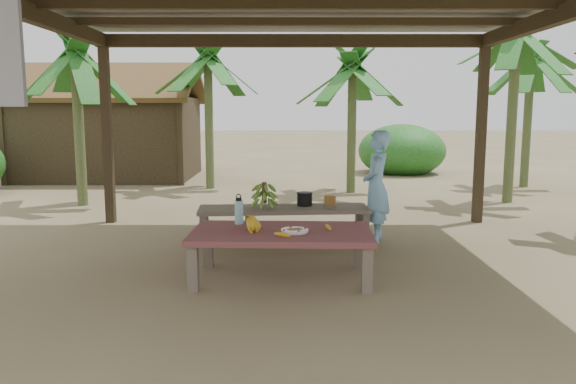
{
  "coord_description": "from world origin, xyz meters",
  "views": [
    {
      "loc": [
        -0.12,
        -6.13,
        1.71
      ],
      "look_at": [
        -0.1,
        0.02,
        0.8
      ],
      "focal_mm": 35.0,
      "sensor_mm": 36.0,
      "label": 1
    }
  ],
  "objects_px": {
    "work_table": "(282,237)",
    "plate": "(295,231)",
    "bench": "(284,211)",
    "cooking_pot": "(305,199)",
    "woman": "(376,186)",
    "water_flask": "(239,211)",
    "ripe_banana_bunch": "(247,223)"
  },
  "relations": [
    {
      "from": "ripe_banana_bunch",
      "to": "water_flask",
      "type": "relative_size",
      "value": 0.83
    },
    {
      "from": "water_flask",
      "to": "ripe_banana_bunch",
      "type": "bearing_deg",
      "value": -72.34
    },
    {
      "from": "bench",
      "to": "plate",
      "type": "bearing_deg",
      "value": -90.43
    },
    {
      "from": "work_table",
      "to": "woman",
      "type": "bearing_deg",
      "value": 55.69
    },
    {
      "from": "bench",
      "to": "woman",
      "type": "distance_m",
      "value": 1.24
    },
    {
      "from": "water_flask",
      "to": "woman",
      "type": "bearing_deg",
      "value": 38.19
    },
    {
      "from": "work_table",
      "to": "bench",
      "type": "distance_m",
      "value": 1.64
    },
    {
      "from": "ripe_banana_bunch",
      "to": "woman",
      "type": "height_order",
      "value": "woman"
    },
    {
      "from": "plate",
      "to": "water_flask",
      "type": "bearing_deg",
      "value": 144.15
    },
    {
      "from": "work_table",
      "to": "water_flask",
      "type": "xyz_separation_m",
      "value": [
        -0.46,
        0.33,
        0.2
      ]
    },
    {
      "from": "work_table",
      "to": "woman",
      "type": "distance_m",
      "value": 2.06
    },
    {
      "from": "work_table",
      "to": "plate",
      "type": "relative_size",
      "value": 6.74
    },
    {
      "from": "work_table",
      "to": "woman",
      "type": "relative_size",
      "value": 1.27
    },
    {
      "from": "plate",
      "to": "woman",
      "type": "bearing_deg",
      "value": 58.09
    },
    {
      "from": "bench",
      "to": "cooking_pot",
      "type": "relative_size",
      "value": 11.2
    },
    {
      "from": "work_table",
      "to": "ripe_banana_bunch",
      "type": "distance_m",
      "value": 0.38
    },
    {
      "from": "bench",
      "to": "cooking_pot",
      "type": "distance_m",
      "value": 0.33
    },
    {
      "from": "cooking_pot",
      "to": "woman",
      "type": "height_order",
      "value": "woman"
    },
    {
      "from": "ripe_banana_bunch",
      "to": "cooking_pot",
      "type": "height_order",
      "value": "ripe_banana_bunch"
    },
    {
      "from": "plate",
      "to": "woman",
      "type": "relative_size",
      "value": 0.19
    },
    {
      "from": "bench",
      "to": "water_flask",
      "type": "height_order",
      "value": "water_flask"
    },
    {
      "from": "water_flask",
      "to": "cooking_pot",
      "type": "distance_m",
      "value": 1.62
    },
    {
      "from": "ripe_banana_bunch",
      "to": "bench",
      "type": "bearing_deg",
      "value": 77.44
    },
    {
      "from": "water_flask",
      "to": "cooking_pot",
      "type": "relative_size",
      "value": 1.62
    },
    {
      "from": "work_table",
      "to": "water_flask",
      "type": "relative_size",
      "value": 5.66
    },
    {
      "from": "bench",
      "to": "work_table",
      "type": "bearing_deg",
      "value": -94.81
    },
    {
      "from": "ripe_banana_bunch",
      "to": "water_flask",
      "type": "xyz_separation_m",
      "value": [
        -0.11,
        0.34,
        0.05
      ]
    },
    {
      "from": "bench",
      "to": "plate",
      "type": "relative_size",
      "value": 8.21
    },
    {
      "from": "plate",
      "to": "cooking_pot",
      "type": "relative_size",
      "value": 1.36
    },
    {
      "from": "ripe_banana_bunch",
      "to": "woman",
      "type": "bearing_deg",
      "value": 46.62
    },
    {
      "from": "ripe_banana_bunch",
      "to": "cooking_pot",
      "type": "bearing_deg",
      "value": 70.18
    },
    {
      "from": "water_flask",
      "to": "work_table",
      "type": "bearing_deg",
      "value": -36.05
    }
  ]
}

